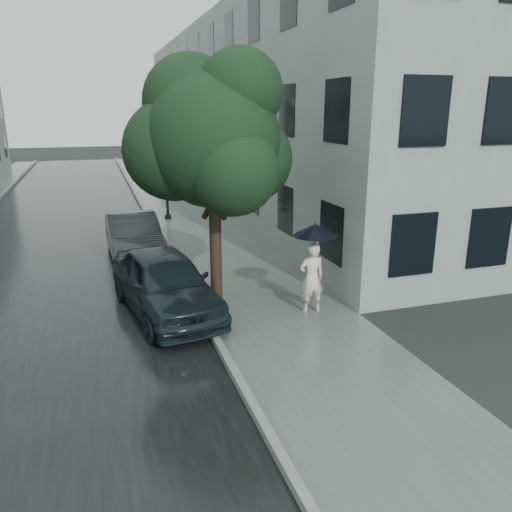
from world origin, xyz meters
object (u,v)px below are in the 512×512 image
object	(u,v)px
car_far	(134,237)
pedestrian	(312,278)
lamp_post	(161,152)
street_tree	(212,138)
car_near	(165,282)

from	to	relation	value
car_far	pedestrian	bearing A→B (deg)	-60.23
lamp_post	street_tree	bearing A→B (deg)	-73.64
street_tree	lamp_post	size ratio (longest dim) A/B	1.18
lamp_post	car_far	xyz separation A→B (m)	(-1.74, -5.75, -2.18)
pedestrian	car_near	size ratio (longest dim) A/B	0.38
pedestrian	lamp_post	xyz separation A→B (m)	(-1.86, 11.51, 2.05)
pedestrian	street_tree	xyz separation A→B (m)	(-2.05, 1.12, 3.17)
car_near	car_far	world-z (taller)	car_near
street_tree	car_far	bearing A→B (deg)	108.48
street_tree	car_far	distance (m)	5.91
street_tree	lamp_post	world-z (taller)	street_tree
pedestrian	car_near	bearing A→B (deg)	-17.08
pedestrian	car_far	xyz separation A→B (m)	(-3.60, 5.77, -0.13)
lamp_post	car_near	xyz separation A→B (m)	(-1.43, -10.50, -2.14)
lamp_post	car_far	world-z (taller)	lamp_post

